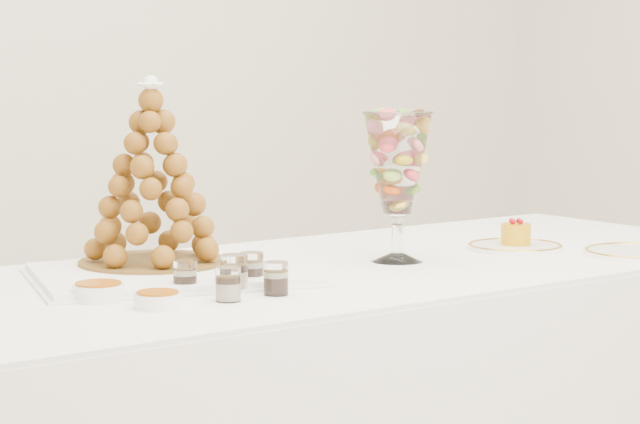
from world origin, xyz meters
TOP-DOWN VIEW (x-y plane):
  - lace_tray at (-0.37, 0.19)m, footprint 0.62×0.52m
  - macaron_vase at (0.15, 0.12)m, footprint 0.15×0.15m
  - cake_plate at (0.50, 0.11)m, footprint 0.23×0.23m
  - verrine_a at (-0.42, 0.04)m, footprint 0.05×0.05m
  - verrine_b at (-0.34, -0.00)m, footprint 0.06×0.06m
  - verrine_c at (-0.27, 0.04)m, footprint 0.06×0.06m
  - verrine_d at (-0.40, -0.09)m, footprint 0.05×0.05m
  - verrine_e at (-0.29, -0.08)m, footprint 0.05×0.05m
  - ramekin_back at (-0.60, 0.06)m, footprint 0.10×0.10m
  - ramekin_front at (-0.54, -0.07)m, footprint 0.09×0.09m
  - croquembouche at (-0.37, 0.30)m, footprint 0.32×0.32m
  - mousse_cake at (0.51, 0.11)m, footprint 0.07×0.07m

SIDE VIEW (x-z plane):
  - cake_plate at x=0.50m, z-range 0.83..0.84m
  - lace_tray at x=-0.37m, z-range 0.83..0.84m
  - ramekin_front at x=-0.54m, z-range 0.83..0.85m
  - ramekin_back at x=-0.60m, z-range 0.83..0.86m
  - verrine_a at x=-0.42m, z-range 0.83..0.89m
  - verrine_e at x=-0.29m, z-range 0.83..0.89m
  - verrine_d at x=-0.40m, z-range 0.83..0.89m
  - verrine_c at x=-0.27m, z-range 0.83..0.89m
  - verrine_b at x=-0.34m, z-range 0.83..0.90m
  - mousse_cake at x=0.51m, z-range 0.83..0.89m
  - croquembouche at x=-0.37m, z-range 0.84..1.24m
  - macaron_vase at x=0.15m, z-range 0.88..1.21m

